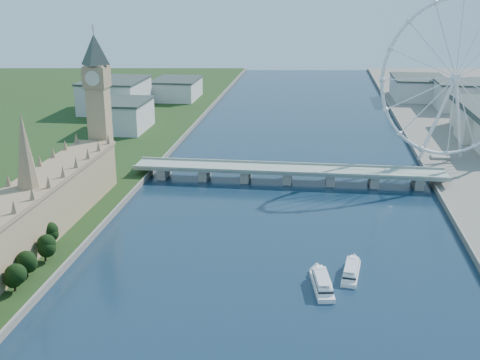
# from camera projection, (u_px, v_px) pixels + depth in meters

# --- Properties ---
(parliament_range) EXTENTS (24.00, 200.00, 70.00)m
(parliament_range) POSITION_uv_depth(u_px,v_px,m) (32.00, 214.00, 315.88)
(parliament_range) COLOR tan
(parliament_range) RESTS_ON ground
(big_ben) EXTENTS (20.02, 20.02, 110.00)m
(big_ben) POSITION_uv_depth(u_px,v_px,m) (97.00, 89.00, 403.09)
(big_ben) COLOR tan
(big_ben) RESTS_ON ground
(westminster_bridge) EXTENTS (220.00, 22.00, 9.50)m
(westminster_bridge) POSITION_uv_depth(u_px,v_px,m) (288.00, 172.00, 426.65)
(westminster_bridge) COLOR gray
(westminster_bridge) RESTS_ON ground
(london_eye) EXTENTS (113.60, 39.12, 124.30)m
(london_eye) POSITION_uv_depth(u_px,v_px,m) (456.00, 78.00, 445.37)
(london_eye) COLOR silver
(london_eye) RESTS_ON ground
(city_skyline) EXTENTS (505.00, 280.00, 32.00)m
(city_skyline) POSITION_uv_depth(u_px,v_px,m) (336.00, 96.00, 664.23)
(city_skyline) COLOR beige
(city_skyline) RESTS_ON ground
(tour_boat_near) EXTENTS (11.51, 30.18, 6.50)m
(tour_boat_near) POSITION_uv_depth(u_px,v_px,m) (351.00, 276.00, 288.58)
(tour_boat_near) COLOR silver
(tour_boat_near) RESTS_ON ground
(tour_boat_far) EXTENTS (12.68, 32.24, 6.95)m
(tour_boat_far) POSITION_uv_depth(u_px,v_px,m) (322.00, 289.00, 276.25)
(tour_boat_far) COLOR white
(tour_boat_far) RESTS_ON ground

